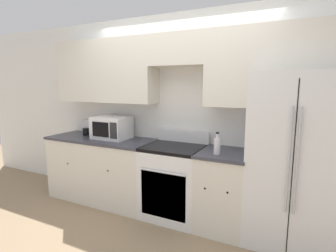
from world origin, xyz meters
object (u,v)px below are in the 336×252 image
(oven_range, at_px, (174,181))
(microwave, at_px, (112,128))
(refrigerator, at_px, (293,160))
(bottle, at_px, (217,145))

(oven_range, distance_m, microwave, 1.17)
(refrigerator, bearing_deg, bottle, -167.39)
(microwave, bearing_deg, bottle, -6.33)
(oven_range, relative_size, bottle, 4.35)
(oven_range, bearing_deg, microwave, 177.24)
(oven_range, height_order, refrigerator, refrigerator)
(refrigerator, relative_size, microwave, 3.64)
(bottle, bearing_deg, oven_range, 167.69)
(refrigerator, distance_m, bottle, 0.79)
(oven_range, bearing_deg, bottle, -12.31)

